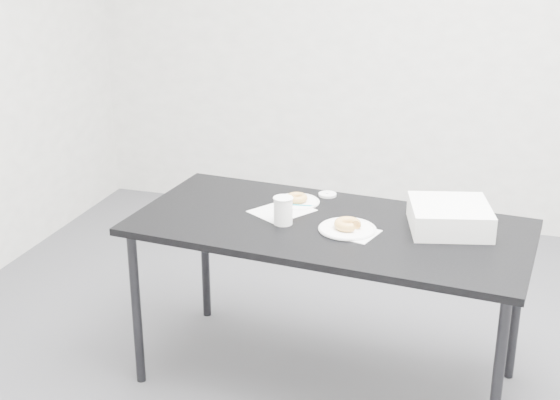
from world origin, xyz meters
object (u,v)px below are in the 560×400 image
(donut_near, at_px, (348,224))
(plate_far, at_px, (297,202))
(table, at_px, (329,237))
(bakery_box, at_px, (450,217))
(scorecard, at_px, (282,211))
(pen, at_px, (301,205))
(donut_far, at_px, (297,198))
(plate_near, at_px, (347,229))
(coffee_cup, at_px, (283,211))

(donut_near, bearing_deg, plate_far, 138.70)
(table, relative_size, bakery_box, 5.42)
(scorecard, relative_size, pen, 2.15)
(donut_near, height_order, donut_far, donut_near)
(scorecard, relative_size, donut_far, 2.57)
(pen, bearing_deg, bakery_box, -15.74)
(pen, height_order, donut_near, donut_near)
(scorecard, relative_size, plate_near, 1.04)
(scorecard, xyz_separation_m, donut_near, (0.32, -0.13, 0.03))
(scorecard, height_order, pen, pen)
(donut_far, bearing_deg, plate_near, -41.30)
(pen, relative_size, donut_far, 1.20)
(table, distance_m, bakery_box, 0.50)
(pen, distance_m, plate_near, 0.32)
(donut_near, relative_size, plate_far, 0.54)
(plate_far, distance_m, bakery_box, 0.69)
(donut_far, bearing_deg, pen, -53.82)
(plate_far, bearing_deg, bakery_box, -9.27)
(plate_near, height_order, bakery_box, bakery_box)
(donut_far, xyz_separation_m, bakery_box, (0.68, -0.11, 0.03))
(plate_far, bearing_deg, table, -46.01)
(pen, xyz_separation_m, bakery_box, (0.64, -0.06, 0.05))
(donut_far, bearing_deg, bakery_box, -9.27)
(plate_far, bearing_deg, scorecard, -104.98)
(pen, xyz_separation_m, coffee_cup, (-0.02, -0.21, 0.05))
(plate_far, bearing_deg, coffee_cup, -86.91)
(plate_near, bearing_deg, donut_far, 138.70)
(coffee_cup, height_order, bakery_box, coffee_cup)
(plate_near, bearing_deg, table, 152.90)
(scorecard, height_order, donut_near, donut_near)
(scorecard, xyz_separation_m, plate_near, (0.32, -0.13, 0.01))
(plate_near, xyz_separation_m, bakery_box, (0.39, 0.14, 0.05))
(plate_near, bearing_deg, plate_far, 138.70)
(table, relative_size, coffee_cup, 14.49)
(donut_near, distance_m, donut_far, 0.38)
(table, relative_size, scorecard, 6.91)
(scorecard, height_order, plate_near, plate_near)
(scorecard, relative_size, coffee_cup, 2.10)
(scorecard, relative_size, bakery_box, 0.78)
(coffee_cup, bearing_deg, donut_far, 93.09)
(pen, height_order, coffee_cup, coffee_cup)
(table, height_order, bakery_box, bakery_box)
(donut_far, bearing_deg, plate_far, 90.00)
(scorecard, bearing_deg, bakery_box, 33.79)
(plate_near, height_order, donut_far, donut_far)
(scorecard, height_order, bakery_box, bakery_box)
(donut_far, relative_size, bakery_box, 0.30)
(table, height_order, pen, pen)
(table, distance_m, donut_near, 0.13)
(table, height_order, coffee_cup, coffee_cup)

